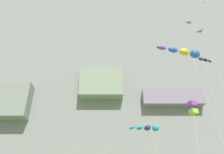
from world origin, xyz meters
TOP-DOWN VIEW (x-y plane):
  - cliff_face at (-0.03, 71.11)m, footprint 180.00×35.22m
  - kite_delta_upper_left at (16.83, 29.40)m, footprint 1.85×1.79m
  - kite_delta_upper_right at (19.98, 32.62)m, footprint 1.23×6.29m
  - kite_windsock_high_center at (17.95, 30.23)m, footprint 3.73×5.34m
  - kite_windsock_near_cliff at (8.75, 14.75)m, footprint 3.79×2.68m
  - kite_windsock_far_left at (8.31, 33.07)m, footprint 4.62×4.78m
  - kite_box_high_left at (12.57, 25.34)m, footprint 3.54×6.21m

SIDE VIEW (x-z plane):
  - kite_box_high_left at x=12.57m, z-range 6.64..21.55m
  - kite_windsock_far_left at x=8.31m, z-range 6.70..21.65m
  - kite_windsock_near_cliff at x=8.75m, z-range 6.99..21.73m
  - kite_windsock_high_center at x=17.95m, z-range 11.94..36.90m
  - kite_delta_upper_left at x=16.83m, z-range 12.46..44.55m
  - kite_delta_upper_right at x=19.98m, z-range 13.10..45.80m
  - cliff_face at x=-0.03m, z-range -0.03..80.48m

